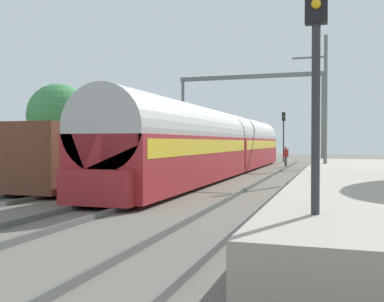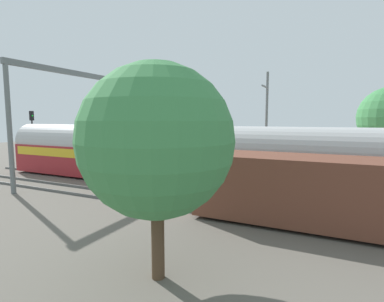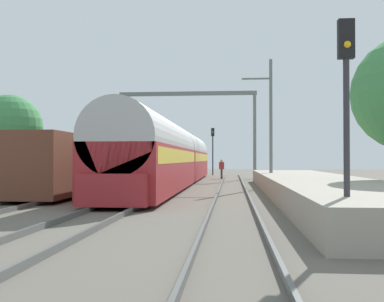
# 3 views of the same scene
# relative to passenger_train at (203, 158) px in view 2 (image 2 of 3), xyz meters

# --- Properties ---
(platform) EXTENTS (4.40, 28.00, 0.90)m
(platform) POSITION_rel_passenger_train_xyz_m (7.85, -9.14, -1.52)
(platform) COLOR #A39989
(platform) RESTS_ON ground
(passenger_train) EXTENTS (2.93, 32.85, 3.82)m
(passenger_train) POSITION_rel_passenger_train_xyz_m (0.00, 0.00, 0.00)
(passenger_train) COLOR maroon
(passenger_train) RESTS_ON ground
(freight_car) EXTENTS (2.80, 13.00, 2.70)m
(freight_car) POSITION_rel_passenger_train_xyz_m (-4.04, -8.36, -0.50)
(freight_car) COLOR brown
(freight_car) RESTS_ON ground
(person_crossing) EXTENTS (0.46, 0.36, 1.73)m
(person_crossing) POSITION_rel_passenger_train_xyz_m (3.09, 9.29, -0.94)
(person_crossing) COLOR #373737
(person_crossing) RESTS_ON ground
(railway_signal_far) EXTENTS (0.36, 0.30, 5.16)m
(railway_signal_far) POSITION_rel_passenger_train_xyz_m (1.92, 18.62, 1.33)
(railway_signal_far) COLOR #2D2D33
(railway_signal_far) RESTS_ON ground
(catenary_gantry) EXTENTS (12.47, 0.28, 7.86)m
(catenary_gantry) POSITION_rel_passenger_train_xyz_m (0.00, 9.60, 3.66)
(catenary_gantry) COLOR slate
(catenary_gantry) RESTS_ON ground
(catenary_pole_east_mid) EXTENTS (1.90, 0.20, 8.00)m
(catenary_pole_east_mid) POSITION_rel_passenger_train_xyz_m (6.39, -2.59, 2.18)
(catenary_pole_east_mid) COLOR slate
(catenary_pole_east_mid) RESTS_ON ground
(tree_west_background) EXTENTS (4.15, 4.15, 5.90)m
(tree_west_background) POSITION_rel_passenger_train_xyz_m (-10.26, -3.15, 1.84)
(tree_west_background) COLOR #4C3826
(tree_west_background) RESTS_ON ground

